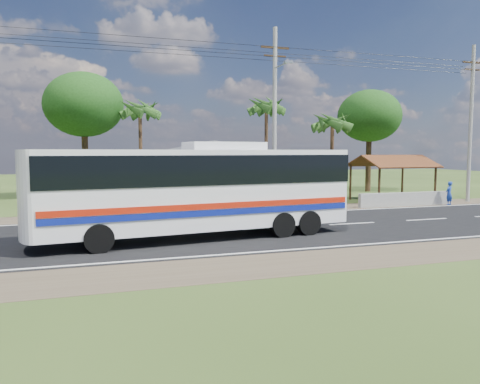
# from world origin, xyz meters

# --- Properties ---
(ground) EXTENTS (120.00, 120.00, 0.00)m
(ground) POSITION_xyz_m (0.00, 0.00, 0.00)
(ground) COLOR #2E4117
(ground) RESTS_ON ground
(road) EXTENTS (120.00, 16.00, 0.03)m
(road) POSITION_xyz_m (0.00, 0.00, 0.01)
(road) COLOR black
(road) RESTS_ON ground
(house) EXTENTS (12.40, 10.00, 5.00)m
(house) POSITION_xyz_m (1.00, 13.00, 2.64)
(house) COLOR tan
(house) RESTS_ON ground
(waiting_shed) EXTENTS (5.20, 4.48, 3.35)m
(waiting_shed) POSITION_xyz_m (13.00, 8.50, 2.73)
(waiting_shed) COLOR #3B2615
(waiting_shed) RESTS_ON ground
(concrete_barrier) EXTENTS (7.00, 0.30, 0.90)m
(concrete_barrier) POSITION_xyz_m (12.00, 5.60, 0.45)
(concrete_barrier) COLOR #9E9E99
(concrete_barrier) RESTS_ON ground
(utility_poles) EXTENTS (32.80, 2.22, 11.00)m
(utility_poles) POSITION_xyz_m (2.67, 6.49, 5.77)
(utility_poles) COLOR #9E9E99
(utility_poles) RESTS_ON ground
(palm_near) EXTENTS (2.80, 2.80, 6.70)m
(palm_near) POSITION_xyz_m (9.50, 11.00, 5.71)
(palm_near) COLOR #47301E
(palm_near) RESTS_ON ground
(palm_mid) EXTENTS (2.80, 2.80, 8.20)m
(palm_mid) POSITION_xyz_m (6.00, 15.50, 7.16)
(palm_mid) COLOR #47301E
(palm_mid) RESTS_ON ground
(palm_far) EXTENTS (2.80, 2.80, 7.70)m
(palm_far) POSITION_xyz_m (-4.00, 16.00, 6.68)
(palm_far) COLOR #47301E
(palm_far) RESTS_ON ground
(tree_behind_house) EXTENTS (6.00, 6.00, 9.61)m
(tree_behind_house) POSITION_xyz_m (-8.00, 18.00, 7.12)
(tree_behind_house) COLOR #47301E
(tree_behind_house) RESTS_ON ground
(tree_behind_shed) EXTENTS (5.60, 5.60, 9.02)m
(tree_behind_shed) POSITION_xyz_m (16.00, 16.00, 6.68)
(tree_behind_shed) COLOR #47301E
(tree_behind_shed) RESTS_ON ground
(coach_bus) EXTENTS (13.03, 4.05, 3.98)m
(coach_bus) POSITION_xyz_m (-3.51, -1.37, 2.28)
(coach_bus) COLOR white
(coach_bus) RESTS_ON ground
(motorcycle) EXTENTS (2.05, 1.40, 1.02)m
(motorcycle) POSITION_xyz_m (7.79, 7.58, 0.51)
(motorcycle) COLOR black
(motorcycle) RESTS_ON ground
(person) EXTENTS (0.68, 0.57, 1.59)m
(person) POSITION_xyz_m (15.02, 5.05, 0.80)
(person) COLOR #1B3998
(person) RESTS_ON ground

